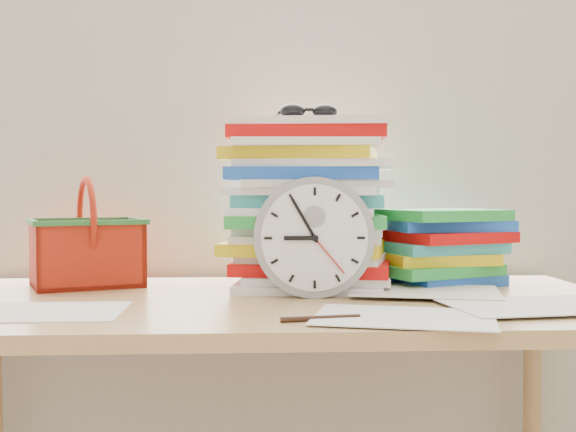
{
  "coord_description": "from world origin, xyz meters",
  "views": [
    {
      "loc": [
        -0.03,
        0.18,
        0.96
      ],
      "look_at": [
        0.03,
        1.6,
        0.91
      ],
      "focal_mm": 45.0,
      "sensor_mm": 36.0,
      "label": 1
    }
  ],
  "objects": [
    {
      "name": "sunglasses",
      "position": [
        0.08,
        1.7,
        1.13
      ],
      "size": [
        0.15,
        0.13,
        0.03
      ],
      "primitive_type": null,
      "rotation": [
        0.0,
        0.0,
        0.07
      ],
      "color": "black",
      "rests_on": "paper_stack"
    },
    {
      "name": "paper_stack",
      "position": [
        0.09,
        1.76,
        0.93
      ],
      "size": [
        0.41,
        0.35,
        0.36
      ],
      "primitive_type": null,
      "rotation": [
        0.0,
        0.0,
        -0.17
      ],
      "color": "white",
      "rests_on": "desk"
    },
    {
      "name": "clock",
      "position": [
        0.09,
        1.61,
        0.87
      ],
      "size": [
        0.24,
        0.05,
        0.24
      ],
      "primitive_type": "cylinder",
      "rotation": [
        1.57,
        0.0,
        0.0
      ],
      "color": "gray",
      "rests_on": "desk"
    },
    {
      "name": "desk",
      "position": [
        0.0,
        1.6,
        0.68
      ],
      "size": [
        1.4,
        0.7,
        0.75
      ],
      "color": "tan",
      "rests_on": "ground"
    },
    {
      "name": "basket",
      "position": [
        -0.4,
        1.8,
        0.87
      ],
      "size": [
        0.29,
        0.26,
        0.24
      ],
      "primitive_type": null,
      "rotation": [
        0.0,
        0.0,
        0.38
      ],
      "color": "red",
      "rests_on": "desk"
    },
    {
      "name": "curtain",
      "position": [
        0.0,
        1.98,
        1.3
      ],
      "size": [
        2.4,
        0.01,
        2.5
      ],
      "primitive_type": "cube",
      "color": "beige",
      "rests_on": "room_shell"
    },
    {
      "name": "pen",
      "position": [
        0.08,
        1.35,
        0.75
      ],
      "size": [
        0.13,
        0.03,
        0.01
      ],
      "primitive_type": "cylinder",
      "rotation": [
        0.0,
        1.57,
        0.18
      ],
      "color": "black",
      "rests_on": "desk"
    },
    {
      "name": "scattered_papers",
      "position": [
        0.0,
        1.6,
        0.76
      ],
      "size": [
        1.26,
        0.42,
        0.02
      ],
      "primitive_type": null,
      "color": "white",
      "rests_on": "desk"
    },
    {
      "name": "book_stack",
      "position": [
        0.39,
        1.79,
        0.84
      ],
      "size": [
        0.33,
        0.29,
        0.17
      ],
      "primitive_type": null,
      "rotation": [
        0.0,
        0.0,
        0.3
      ],
      "color": "white",
      "rests_on": "desk"
    }
  ]
}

